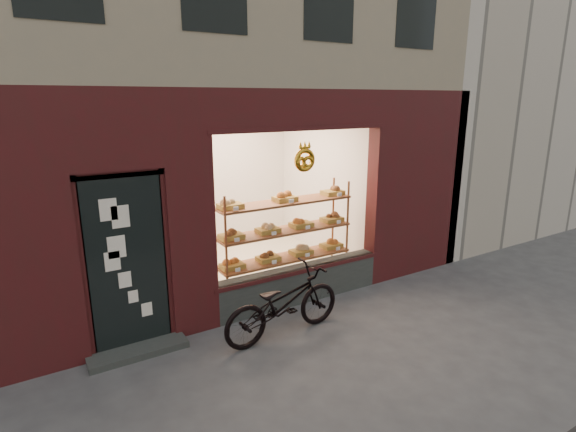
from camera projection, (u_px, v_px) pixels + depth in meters
ground at (371, 383)px, 4.84m from camera, size 90.00×90.00×0.00m
neighbor_right at (501, 44)px, 13.08m from camera, size 12.00×7.00×9.00m
display_shelf at (285, 241)px, 6.95m from camera, size 2.20×0.45×1.70m
bicycle at (283, 303)px, 5.71m from camera, size 1.73×0.70×0.89m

